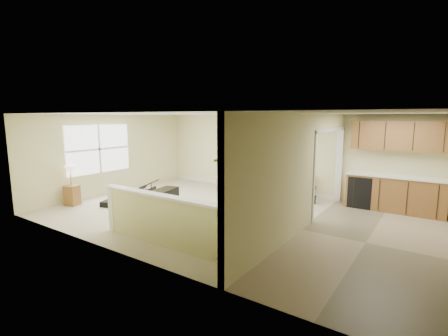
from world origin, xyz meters
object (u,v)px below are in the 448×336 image
Objects in this scene: piano_bench at (165,199)px; palm_plant at (233,171)px; small_plant at (311,196)px; piano at (137,183)px; accent_table at (245,176)px; lamp_stand at (72,189)px; loveseat at (283,184)px.

piano_bench is 2.86m from palm_plant.
piano_bench is 4.07m from small_plant.
palm_plant reaches higher than small_plant.
piano reaches higher than accent_table.
piano_bench is 2.67m from lamp_stand.
small_plant is (3.01, 2.75, -0.05)m from piano_bench.
lamp_stand is (-2.40, -1.15, 0.19)m from piano_bench.
piano is at bearing -124.79° from loveseat.
palm_plant is at bearing 55.38° from lamp_stand.
piano is 4.95m from small_plant.
loveseat is (3.10, 3.11, -0.21)m from piano.
piano_bench is 0.46× the size of loveseat.
piano is 1.82× the size of lamp_stand.
palm_plant is at bearing -156.64° from loveseat.
small_plant is at bearing 42.38° from piano_bench.
piano is at bearing 44.41° from lamp_stand.
loveseat reaches higher than accent_table.
palm_plant reaches higher than loveseat.
piano reaches higher than piano_bench.
piano is 3.78× the size of small_plant.
palm_plant is at bearing 83.23° from piano_bench.
accent_table is at bearing -168.49° from loveseat.
loveseat reaches higher than small_plant.
palm_plant is at bearing -125.66° from accent_table.
loveseat is 1.15m from small_plant.
small_plant is at bearing 35.76° from lamp_stand.
loveseat is 2.34× the size of accent_table.
lamp_stand is (-1.25, -1.23, -0.10)m from piano.
accent_table is 0.69× the size of lamp_stand.
accent_table is at bearing 79.54° from piano_bench.
lamp_stand is at bearing -144.24° from small_plant.
piano is 3.11m from palm_plant.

